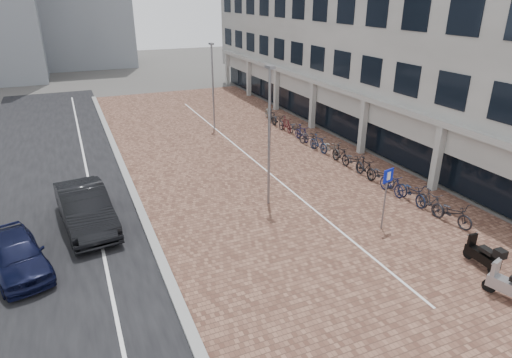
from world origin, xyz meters
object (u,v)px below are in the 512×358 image
at_px(car_navy, 16,254).
at_px(car_dark, 85,208).
at_px(parking_sign, 386,189).
at_px(scooter_mid, 483,254).

distance_m(car_navy, car_dark, 3.49).
xyz_separation_m(car_dark, parking_sign, (11.30, -5.14, 0.98)).
bearing_deg(car_dark, parking_sign, -31.21).
xyz_separation_m(car_navy, scooter_mid, (15.24, -6.34, -0.16)).
distance_m(car_navy, scooter_mid, 16.50).
height_order(car_dark, scooter_mid, car_dark).
xyz_separation_m(car_navy, car_dark, (2.45, 2.48, 0.15)).
height_order(car_navy, car_dark, car_dark).
xyz_separation_m(scooter_mid, parking_sign, (-1.49, 3.68, 1.30)).
relative_size(car_navy, parking_sign, 1.53).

